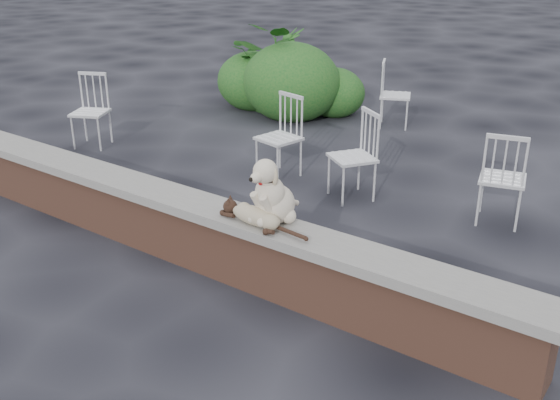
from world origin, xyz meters
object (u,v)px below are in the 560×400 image
Objects in this scene: chair_b at (279,137)px; chair_c at (503,177)px; chair_d at (352,156)px; potted_plant_a at (275,66)px; potted_plant_b at (290,62)px; cat at (256,215)px; chair_e at (395,94)px; dog at (276,188)px; chair_a at (90,111)px.

chair_c is at bearing 17.36° from chair_b.
potted_plant_a is (-2.73, 2.38, 0.22)m from chair_d.
potted_plant_b reaches higher than chair_c.
chair_d is (-0.35, 2.09, -0.19)m from cat.
chair_d is (1.01, -0.08, 0.00)m from chair_b.
chair_e is 1.94m from potted_plant_a.
potted_plant_b reaches higher than chair_e.
chair_b is at bearing -150.40° from chair_d.
chair_a is (-4.07, 1.48, -0.38)m from dog.
potted_plant_a is at bearing 173.23° from chair_d.
potted_plant_b reaches higher than chair_d.
potted_plant_b reaches higher than chair_a.
dog is 0.58× the size of chair_b.
chair_c is 3.29m from chair_e.
chair_c is at bearing 46.47° from chair_d.
dog is 0.58× the size of chair_e.
potted_plant_a reaches higher than cat.
chair_c is 1.51m from chair_d.
potted_plant_a is at bearing -67.61° from potted_plant_b.
chair_d is (-0.43, 1.94, -0.38)m from dog.
potted_plant_b is (-3.11, 3.31, 0.09)m from chair_d.
chair_c is at bearing -26.13° from potted_plant_a.
cat is 1.05× the size of chair_d.
potted_plant_b is at bearing 167.54° from chair_d.
chair_e is at bearing 8.61° from potted_plant_a.
chair_d is at bearing 111.19° from dog.
chair_c is 0.83× the size of potted_plant_b.
chair_e is at bearing 141.47° from chair_d.
chair_b is (-1.36, 2.17, -0.19)m from cat.
chair_a is at bearing -97.94° from potted_plant_b.
potted_plant_b is at bearing 135.05° from chair_b.
dog is 4.34m from chair_a.
chair_d is at bearing 108.21° from cat.
chair_b is 2.59m from chair_e.
cat is at bearing -57.37° from potted_plant_b.
chair_a is (-5.11, -0.78, 0.00)m from chair_c.
potted_plant_a reaches higher than potted_plant_b.
potted_plant_b is at bearing 50.44° from chair_e.
dog is 0.58× the size of chair_a.
chair_b is 1.00× the size of chair_a.
chair_d is at bearing -18.86° from chair_a.
chair_e is at bearing 112.63° from cat.
cat is 1.05× the size of chair_e.
potted_plant_a is 1.02m from potted_plant_b.
potted_plant_a reaches higher than dog.
chair_e is (-1.17, 4.76, -0.19)m from cat.
potted_plant_a reaches higher than chair_b.
dog is at bearing 50.95° from chair_c.
chair_d and chair_e have the same top height.
dog is at bearing -43.32° from chair_d.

